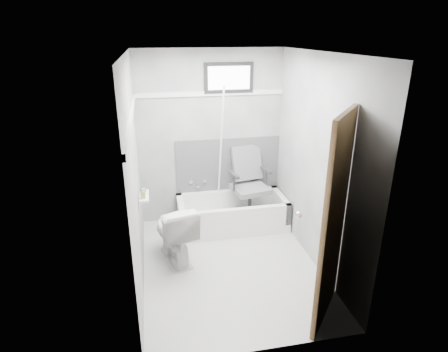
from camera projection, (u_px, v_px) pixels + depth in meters
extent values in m
plane|color=silver|center=(230.00, 265.00, 4.44)|extent=(2.60, 2.60, 0.00)
plane|color=silver|center=(231.00, 53.00, 3.58)|extent=(2.60, 2.60, 0.00)
cube|color=slate|center=(211.00, 139.00, 5.20)|extent=(2.00, 0.02, 2.40)
cube|color=slate|center=(267.00, 228.00, 2.82)|extent=(2.00, 0.02, 2.40)
cube|color=slate|center=(135.00, 177.00, 3.83)|extent=(0.02, 2.60, 2.40)
cube|color=slate|center=(317.00, 164.00, 4.19)|extent=(0.02, 2.60, 2.40)
imported|color=white|center=(174.00, 232.00, 4.43)|extent=(0.58, 0.82, 0.73)
cube|color=#4C4C4F|center=(228.00, 165.00, 5.38)|extent=(1.50, 0.02, 0.78)
cube|color=white|center=(210.00, 94.00, 4.96)|extent=(2.00, 0.02, 0.06)
cube|color=white|center=(131.00, 117.00, 3.61)|extent=(0.02, 2.60, 0.06)
cylinder|color=white|center=(221.00, 154.00, 5.05)|extent=(0.02, 0.52, 1.89)
cube|color=white|center=(144.00, 196.00, 4.11)|extent=(0.10, 0.32, 0.02)
imported|color=#9D914E|center=(143.00, 194.00, 4.01)|extent=(0.05, 0.05, 0.11)
imported|color=slate|center=(143.00, 189.00, 4.14)|extent=(0.11, 0.11, 0.10)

